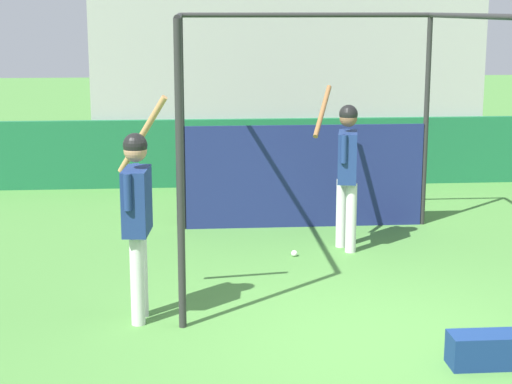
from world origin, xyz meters
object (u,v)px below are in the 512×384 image
(equipment_bag, at_px, (491,350))
(baseball, at_px, (294,253))
(player_waiting, at_px, (137,208))
(player_batter, at_px, (347,162))

(equipment_bag, xyz_separation_m, baseball, (-1.22, 3.29, -0.10))
(baseball, bearing_deg, equipment_bag, -69.60)
(equipment_bag, distance_m, baseball, 3.51)
(player_waiting, distance_m, baseball, 2.82)
(player_waiting, distance_m, equipment_bag, 3.35)
(player_batter, distance_m, baseball, 1.26)
(player_waiting, relative_size, equipment_bag, 3.00)
(baseball, bearing_deg, player_batter, 22.18)
(player_batter, relative_size, player_waiting, 0.93)
(player_batter, height_order, baseball, player_batter)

